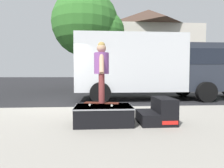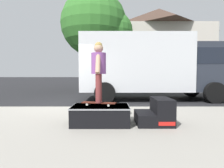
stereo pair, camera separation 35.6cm
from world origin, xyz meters
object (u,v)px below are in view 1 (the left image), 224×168
at_px(skateboard, 102,103).
at_px(skater_kid, 102,67).
at_px(street_tree_main, 89,26).
at_px(skate_box, 104,114).
at_px(box_truck, 148,65).
at_px(kicker_ramp, 159,112).

height_order(skateboard, skater_kid, skater_kid).
height_order(skateboard, street_tree_main, street_tree_main).
distance_m(skate_box, box_truck, 5.61).
distance_m(skateboard, skater_kid, 0.81).
height_order(skate_box, kicker_ramp, kicker_ramp).
xyz_separation_m(skater_kid, street_tree_main, (-0.78, 10.06, 3.47)).
bearing_deg(kicker_ramp, street_tree_main, 101.66).
xyz_separation_m(skate_box, skateboard, (-0.04, 0.04, 0.25)).
height_order(skate_box, skateboard, skateboard).
bearing_deg(skate_box, skater_kid, 140.13).
xyz_separation_m(kicker_ramp, street_tree_main, (-2.08, 10.10, 4.51)).
xyz_separation_m(skateboard, street_tree_main, (-0.78, 10.06, 4.28)).
relative_size(kicker_ramp, box_truck, 0.12).
relative_size(skater_kid, box_truck, 0.20).
xyz_separation_m(skate_box, skater_kid, (-0.04, 0.04, 1.06)).
bearing_deg(skater_kid, box_truck, 64.25).
bearing_deg(skate_box, box_truck, 64.82).
height_order(kicker_ramp, skateboard, kicker_ramp).
distance_m(skateboard, street_tree_main, 10.96).
bearing_deg(street_tree_main, box_truck, -58.71).
bearing_deg(box_truck, street_tree_main, 121.29).
distance_m(skate_box, kicker_ramp, 1.26).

